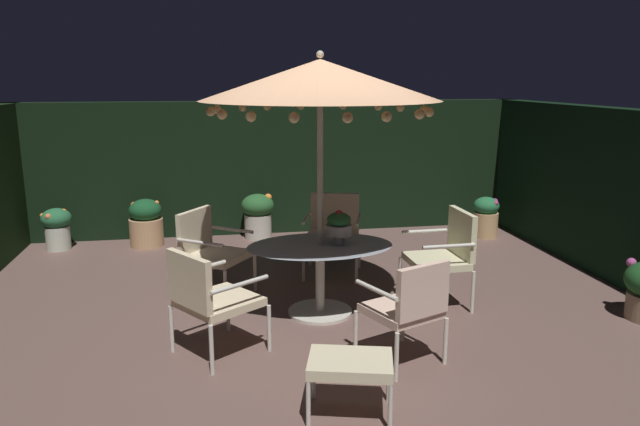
{
  "coord_description": "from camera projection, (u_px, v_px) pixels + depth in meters",
  "views": [
    {
      "loc": [
        -0.89,
        -5.41,
        2.33
      ],
      "look_at": [
        0.09,
        0.2,
        1.03
      ],
      "focal_mm": 33.76,
      "sensor_mm": 36.0,
      "label": 1
    }
  ],
  "objects": [
    {
      "name": "patio_umbrella",
      "position": [
        320.0,
        80.0,
        5.56
      ],
      "size": [
        2.26,
        2.26,
        2.56
      ],
      "color": "silver",
      "rests_on": "ground_plane"
    },
    {
      "name": "ottoman_footrest",
      "position": [
        350.0,
        366.0,
        4.17
      ],
      "size": [
        0.67,
        0.55,
        0.43
      ],
      "color": "silver",
      "rests_on": "ground_plane"
    },
    {
      "name": "hedge_backdrop_rear",
      "position": [
        275.0,
        167.0,
        9.1
      ],
      "size": [
        7.67,
        0.3,
        1.98
      ],
      "primitive_type": "cube",
      "color": "black",
      "rests_on": "ground_plane"
    },
    {
      "name": "potted_plant_left_far",
      "position": [
        258.0,
        214.0,
        8.81
      ],
      "size": [
        0.48,
        0.48,
        0.66
      ],
      "color": "beige",
      "rests_on": "ground_plane"
    },
    {
      "name": "patio_chair_northeast",
      "position": [
        209.0,
        247.0,
        6.49
      ],
      "size": [
        0.85,
        0.85,
        0.93
      ],
      "color": "silver",
      "rests_on": "ground_plane"
    },
    {
      "name": "patio_chair_north",
      "position": [
        333.0,
        228.0,
        7.22
      ],
      "size": [
        0.79,
        0.77,
        0.94
      ],
      "color": "silver",
      "rests_on": "ground_plane"
    },
    {
      "name": "centerpiece_planter",
      "position": [
        339.0,
        225.0,
        5.88
      ],
      "size": [
        0.26,
        0.26,
        0.34
      ],
      "color": "beige",
      "rests_on": "patio_dining_table"
    },
    {
      "name": "potted_plant_right_far",
      "position": [
        146.0,
        223.0,
        8.41
      ],
      "size": [
        0.46,
        0.46,
        0.67
      ],
      "color": "tan",
      "rests_on": "ground_plane"
    },
    {
      "name": "potted_plant_back_right",
      "position": [
        57.0,
        226.0,
        8.23
      ],
      "size": [
        0.4,
        0.4,
        0.58
      ],
      "color": "beige",
      "rests_on": "ground_plane"
    },
    {
      "name": "patio_chair_south",
      "position": [
        446.0,
        251.0,
        6.19
      ],
      "size": [
        0.61,
        0.65,
        0.99
      ],
      "color": "silver",
      "rests_on": "ground_plane"
    },
    {
      "name": "patio_chair_southeast",
      "position": [
        409.0,
        304.0,
        4.88
      ],
      "size": [
        0.73,
        0.73,
        0.9
      ],
      "color": "silver",
      "rests_on": "ground_plane"
    },
    {
      "name": "patio_dining_table",
      "position": [
        320.0,
        263.0,
        5.95
      ],
      "size": [
        1.44,
        0.99,
        0.72
      ],
      "color": "silver",
      "rests_on": "ground_plane"
    },
    {
      "name": "potted_plant_right_near",
      "position": [
        486.0,
        216.0,
        8.89
      ],
      "size": [
        0.37,
        0.37,
        0.6
      ],
      "color": "tan",
      "rests_on": "ground_plane"
    },
    {
      "name": "patio_chair_east",
      "position": [
        209.0,
        295.0,
        5.03
      ],
      "size": [
        0.87,
        0.86,
        0.93
      ],
      "color": "silver",
      "rests_on": "ground_plane"
    },
    {
      "name": "ground_plane",
      "position": [
        314.0,
        322.0,
        5.87
      ],
      "size": [
        7.67,
        7.49,
        0.02
      ],
      "primitive_type": "cube",
      "color": "brown"
    }
  ]
}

